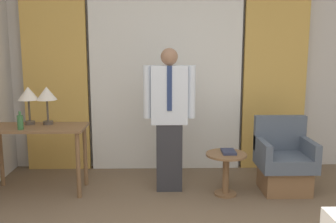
% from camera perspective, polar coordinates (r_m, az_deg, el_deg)
% --- Properties ---
extents(wall_back, '(10.00, 0.06, 2.70)m').
position_cam_1_polar(wall_back, '(5.31, -0.35, 5.88)').
color(wall_back, beige).
rests_on(wall_back, ground_plane).
extents(curtain_sheer_center, '(2.08, 0.06, 2.58)m').
position_cam_1_polar(curtain_sheer_center, '(5.18, -0.33, 5.12)').
color(curtain_sheer_center, white).
rests_on(curtain_sheer_center, ground_plane).
extents(curtain_drape_left, '(0.87, 0.06, 2.58)m').
position_cam_1_polar(curtain_drape_left, '(5.37, -16.74, 4.88)').
color(curtain_drape_left, gold).
rests_on(curtain_drape_left, ground_plane).
extents(curtain_drape_right, '(0.87, 0.06, 2.58)m').
position_cam_1_polar(curtain_drape_right, '(5.42, 15.94, 4.95)').
color(curtain_drape_right, gold).
rests_on(curtain_drape_right, ground_plane).
extents(desk, '(1.16, 0.52, 0.80)m').
position_cam_1_polar(desk, '(4.67, -19.39, -3.76)').
color(desk, brown).
rests_on(desk, ground_plane).
extents(table_lamp_left, '(0.24, 0.24, 0.45)m').
position_cam_1_polar(table_lamp_left, '(4.73, -20.52, 2.33)').
color(table_lamp_left, '#4C4238').
rests_on(table_lamp_left, desk).
extents(table_lamp_right, '(0.24, 0.24, 0.45)m').
position_cam_1_polar(table_lamp_right, '(4.66, -18.00, 2.37)').
color(table_lamp_right, '#4C4238').
rests_on(table_lamp_right, desk).
extents(bottle_near_edge, '(0.07, 0.07, 0.21)m').
position_cam_1_polar(bottle_near_edge, '(4.51, -21.59, -1.51)').
color(bottle_near_edge, '#336638').
rests_on(bottle_near_edge, desk).
extents(person, '(0.61, 0.21, 1.70)m').
position_cam_1_polar(person, '(4.40, 0.19, -0.46)').
color(person, '#2D2D33').
rests_on(person, ground_plane).
extents(armchair, '(0.63, 0.58, 0.88)m').
position_cam_1_polar(armchair, '(4.74, 17.23, -7.56)').
color(armchair, brown).
rests_on(armchair, ground_plane).
extents(side_table, '(0.47, 0.47, 0.50)m').
position_cam_1_polar(side_table, '(4.45, 8.83, -8.30)').
color(side_table, brown).
rests_on(side_table, ground_plane).
extents(book, '(0.15, 0.23, 0.03)m').
position_cam_1_polar(book, '(4.42, 9.21, -6.05)').
color(book, '#2D334C').
rests_on(book, side_table).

